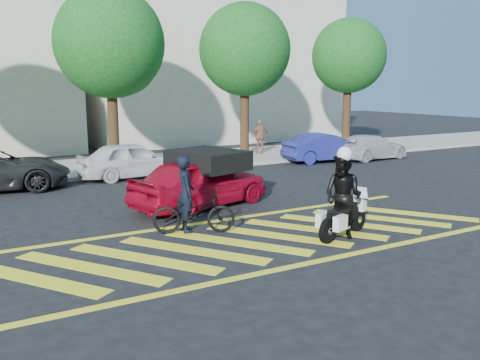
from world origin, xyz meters
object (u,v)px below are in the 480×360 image
parked_mid_right (132,160)px  parked_right (326,148)px  parked_far_right (371,147)px  officer_bike (186,194)px  officer_moto (343,196)px  bicycle (194,212)px  police_motorcycle (343,218)px  red_convertible (200,182)px

parked_mid_right → parked_right: (9.16, -0.33, -0.03)m
parked_far_right → officer_bike: bearing=113.5°
officer_moto → bicycle: bearing=-144.1°
bicycle → parked_mid_right: bearing=15.9°
officer_bike → police_motorcycle: bearing=-114.5°
bicycle → parked_mid_right: parked_mid_right is taller
officer_bike → officer_moto: bearing=-114.5°
bicycle → officer_moto: bearing=-101.6°
red_convertible → parked_far_right: 12.34m
police_motorcycle → red_convertible: 4.69m
officer_bike → red_convertible: 2.57m
red_convertible → parked_right: 10.37m
red_convertible → parked_mid_right: bearing=-13.9°
police_motorcycle → parked_far_right: size_ratio=0.46×
red_convertible → parked_far_right: (11.33, 4.88, -0.15)m
police_motorcycle → parked_mid_right: size_ratio=0.46×
parked_mid_right → parked_right: bearing=-95.9°
police_motorcycle → parked_far_right: (9.69, 9.27, 0.13)m
parked_far_right → parked_right: bearing=74.5°
officer_bike → red_convertible: (1.39, 2.15, -0.20)m
police_motorcycle → officer_moto: officer_moto is taller
officer_moto → red_convertible: 4.67m
bicycle → officer_moto: officer_moto is taller
bicycle → officer_moto: (2.90, -2.01, 0.47)m
red_convertible → parked_mid_right: (-0.26, 5.64, -0.04)m
bicycle → parked_far_right: 14.54m
officer_bike → officer_moto: officer_moto is taller
red_convertible → parked_right: (8.91, 5.31, -0.08)m
officer_bike → police_motorcycle: 3.79m
officer_moto → red_convertible: bearing=-179.0°
parked_right → red_convertible: bearing=126.7°
parked_mid_right → police_motorcycle: bearing=-173.2°
parked_mid_right → bicycle: bearing=168.9°
officer_bike → parked_mid_right: size_ratio=0.46×
officer_bike → police_motorcycle: size_ratio=1.00×
police_motorcycle → parked_far_right: parked_far_right is taller
police_motorcycle → officer_moto: (-0.01, 0.01, 0.52)m
officer_bike → bicycle: officer_bike is taller
parked_right → parked_mid_right: bearing=93.8°
officer_bike → parked_right: 12.72m
parked_far_right → parked_mid_right: bearing=80.8°
parked_mid_right → officer_moto: bearing=-173.2°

